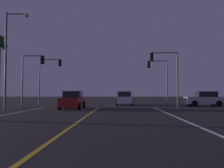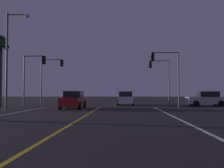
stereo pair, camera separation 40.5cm
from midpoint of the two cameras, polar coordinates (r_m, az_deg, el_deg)
lane_edge_right at (r=10.61m, az=21.79°, el=-10.20°), size 0.16×30.03×0.01m
lane_center_divider at (r=10.33m, az=-10.56°, el=-10.54°), size 0.16×30.03×0.01m
car_ahead_far at (r=29.85m, az=3.63°, el=-3.48°), size 2.02×4.30×1.70m
car_crossing_side at (r=29.57m, az=21.98°, el=-3.34°), size 4.30×2.02×1.70m
car_oncoming at (r=23.49m, az=-8.74°, el=-3.82°), size 2.02×4.30×1.70m
traffic_light_near_right at (r=26.02m, az=13.08°, el=4.08°), size 3.02×0.36×5.86m
traffic_light_near_left at (r=27.32m, az=-17.67°, el=3.40°), size 2.50×0.36×5.60m
traffic_light_far_right at (r=31.44m, az=11.61°, el=2.79°), size 2.65×0.36×5.72m
traffic_light_far_left at (r=32.46m, az=-13.88°, el=2.98°), size 3.02×0.36×5.96m
street_lamp_right_near at (r=13.24m, az=25.79°, el=14.83°), size 2.68×0.44×8.40m
street_lamp_left_mid at (r=23.41m, az=-22.36°, el=7.75°), size 2.11×0.44×8.75m
palm_tree_left_mid at (r=28.11m, az=-24.70°, el=8.05°), size 2.15×2.13×8.12m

